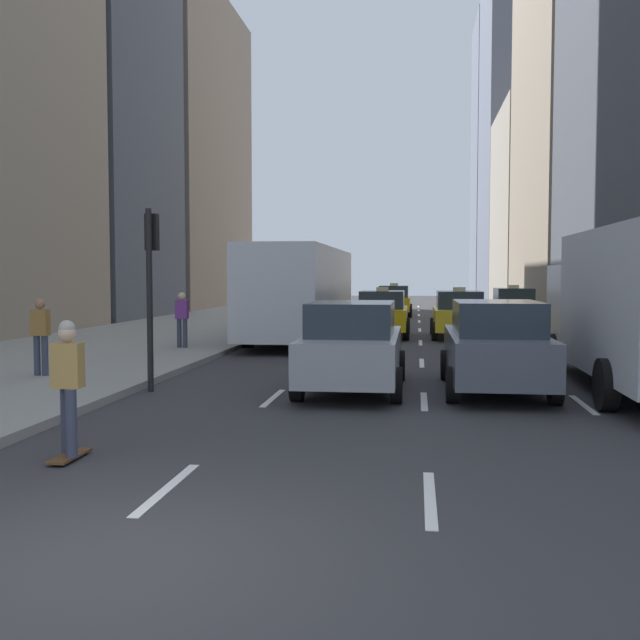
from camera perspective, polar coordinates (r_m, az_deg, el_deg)
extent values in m
plane|color=#333335|center=(6.57, -15.75, -17.17)|extent=(160.00, 160.00, 0.00)
cube|color=gray|center=(34.06, -8.77, -0.37)|extent=(8.00, 66.00, 0.15)
cube|color=white|center=(8.41, -11.56, -12.45)|extent=(0.12, 2.00, 0.01)
cube|color=white|center=(14.09, -3.59, -5.95)|extent=(0.12, 2.00, 0.01)
cube|color=white|center=(19.96, -0.32, -3.18)|extent=(0.12, 2.00, 0.01)
cube|color=white|center=(25.88, 1.45, -1.67)|extent=(0.12, 2.00, 0.01)
cube|color=white|center=(31.84, 2.56, -0.72)|extent=(0.12, 2.00, 0.01)
cube|color=white|center=(37.81, 3.32, -0.07)|extent=(0.12, 2.00, 0.01)
cube|color=white|center=(43.79, 3.87, 0.40)|extent=(0.12, 2.00, 0.01)
cube|color=white|center=(49.77, 4.29, 0.76)|extent=(0.12, 2.00, 0.01)
cube|color=white|center=(55.76, 4.62, 1.04)|extent=(0.12, 2.00, 0.01)
cube|color=white|center=(7.98, 8.38, -13.28)|extent=(0.12, 2.00, 0.01)
cube|color=white|center=(13.84, 7.93, -6.14)|extent=(0.12, 2.00, 0.01)
cube|color=white|center=(19.78, 7.76, -3.27)|extent=(0.12, 2.00, 0.01)
cube|color=white|center=(25.75, 7.66, -1.72)|extent=(0.12, 2.00, 0.01)
cube|color=white|center=(31.73, 7.61, -0.76)|extent=(0.12, 2.00, 0.01)
cube|color=white|center=(37.72, 7.57, -0.10)|extent=(0.12, 2.00, 0.01)
cube|color=white|center=(43.71, 7.54, 0.37)|extent=(0.12, 2.00, 0.01)
cube|color=white|center=(49.70, 7.52, 0.74)|extent=(0.12, 2.00, 0.01)
cube|color=white|center=(55.69, 7.50, 1.02)|extent=(0.12, 2.00, 0.01)
cube|color=white|center=(14.15, 19.41, -6.10)|extent=(0.12, 2.00, 0.01)
cube|color=white|center=(20.00, 15.82, -3.29)|extent=(0.12, 2.00, 0.01)
cube|color=white|center=(25.92, 13.87, -1.76)|extent=(0.12, 2.00, 0.01)
cube|color=white|center=(31.87, 12.65, -0.80)|extent=(0.12, 2.00, 0.01)
cube|color=white|center=(37.83, 11.81, -0.14)|extent=(0.12, 2.00, 0.01)
cube|color=white|center=(43.81, 11.20, 0.34)|extent=(0.12, 2.00, 0.01)
cube|color=white|center=(49.79, 10.74, 0.71)|extent=(0.12, 2.00, 0.01)
cube|color=white|center=(55.77, 10.38, 1.00)|extent=(0.12, 2.00, 0.01)
cube|color=#4C515B|center=(43.17, -16.74, 22.04)|extent=(6.00, 10.34, 32.38)
cube|color=gray|center=(55.25, -10.31, 12.38)|extent=(6.00, 17.12, 21.94)
cube|color=gray|center=(50.24, 19.24, 20.77)|extent=(6.00, 16.02, 34.89)
cube|color=gray|center=(63.60, 16.13, 8.25)|extent=(6.00, 14.02, 15.64)
cube|color=slate|center=(78.68, 14.62, 13.79)|extent=(6.00, 13.83, 33.24)
cube|color=slate|center=(91.43, 13.55, 11.85)|extent=(6.00, 10.84, 31.75)
cube|color=yellow|center=(42.44, 5.66, 1.25)|extent=(1.80, 4.40, 0.76)
cube|color=#28333D|center=(42.15, 5.66, 2.19)|extent=(1.58, 2.29, 0.64)
cube|color=#F2E599|center=(42.15, 5.66, 2.72)|extent=(0.44, 0.20, 0.14)
cylinder|color=black|center=(43.85, 4.53, 0.83)|extent=(0.22, 0.66, 0.66)
cylinder|color=black|center=(43.80, 6.89, 0.81)|extent=(0.22, 0.66, 0.66)
cylinder|color=black|center=(41.13, 4.35, 0.66)|extent=(0.22, 0.66, 0.66)
cylinder|color=black|center=(41.07, 6.86, 0.64)|extent=(0.22, 0.66, 0.66)
cube|color=yellow|center=(28.09, 10.51, 0.11)|extent=(1.80, 4.40, 0.76)
cube|color=#28333D|center=(27.79, 10.55, 1.52)|extent=(1.58, 2.29, 0.64)
cube|color=#F2E599|center=(27.78, 10.56, 2.33)|extent=(0.44, 0.20, 0.14)
cylinder|color=black|center=(29.43, 8.60, -0.46)|extent=(0.22, 0.66, 0.66)
cylinder|color=black|center=(29.53, 12.10, -0.49)|extent=(0.22, 0.66, 0.66)
cylinder|color=black|center=(26.71, 8.73, -0.85)|extent=(0.22, 0.66, 0.66)
cylinder|color=black|center=(26.82, 12.58, -0.88)|extent=(0.22, 0.66, 0.66)
cube|color=yellow|center=(28.05, 4.79, 0.16)|extent=(1.80, 4.40, 0.76)
cube|color=#28333D|center=(27.76, 4.77, 1.57)|extent=(1.58, 2.29, 0.64)
cube|color=#F2E599|center=(27.75, 4.78, 2.37)|extent=(0.44, 0.20, 0.14)
cylinder|color=black|center=(29.49, 3.16, -0.42)|extent=(0.22, 0.66, 0.66)
cylinder|color=black|center=(29.41, 6.66, -0.45)|extent=(0.22, 0.66, 0.66)
cylinder|color=black|center=(26.77, 2.73, -0.81)|extent=(0.22, 0.66, 0.66)
cylinder|color=black|center=(26.69, 6.59, -0.84)|extent=(0.22, 0.66, 0.66)
cube|color=yellow|center=(35.13, 14.46, 0.71)|extent=(1.80, 4.40, 0.76)
cube|color=#28333D|center=(34.84, 14.53, 1.84)|extent=(1.58, 2.29, 0.64)
cube|color=#F2E599|center=(34.84, 14.54, 2.48)|extent=(0.44, 0.20, 0.14)
cylinder|color=black|center=(36.41, 12.78, 0.23)|extent=(0.22, 0.66, 0.66)
cylinder|color=black|center=(36.62, 15.58, 0.20)|extent=(0.22, 0.66, 0.66)
cylinder|color=black|center=(33.70, 13.22, -0.03)|extent=(0.22, 0.66, 0.66)
cylinder|color=black|center=(33.93, 16.24, -0.05)|extent=(0.22, 0.66, 0.66)
cube|color=#9EA0A5|center=(15.00, 2.55, -2.57)|extent=(1.80, 4.83, 0.81)
cube|color=#28333D|center=(14.66, 2.46, 0.12)|extent=(1.58, 2.51, 0.64)
cylinder|color=black|center=(16.62, -0.12, -3.38)|extent=(0.22, 0.66, 0.66)
cylinder|color=black|center=(16.49, 6.11, -3.46)|extent=(0.22, 0.66, 0.66)
cylinder|color=black|center=(13.68, -1.75, -4.85)|extent=(0.22, 0.66, 0.66)
cylinder|color=black|center=(13.52, 5.83, -4.97)|extent=(0.22, 0.66, 0.66)
cube|color=#565B66|center=(15.24, 13.18, -2.52)|extent=(1.80, 4.91, 0.83)
cube|color=#28333D|center=(14.89, 13.33, 0.17)|extent=(1.58, 2.55, 0.64)
cylinder|color=black|center=(16.73, 9.56, -3.38)|extent=(0.22, 0.66, 0.66)
cylinder|color=black|center=(16.90, 15.68, -3.40)|extent=(0.22, 0.66, 0.66)
cylinder|color=black|center=(13.71, 10.05, -4.88)|extent=(0.22, 0.66, 0.66)
cylinder|color=black|center=(13.92, 17.50, -4.87)|extent=(0.22, 0.66, 0.66)
cube|color=silver|center=(26.70, -1.37, 2.34)|extent=(2.50, 11.60, 2.90)
cube|color=#28333D|center=(32.39, 0.17, 3.15)|extent=(2.30, 0.12, 1.40)
cube|color=#28333D|center=(26.90, -3.93, 3.09)|extent=(0.08, 9.86, 1.10)
cube|color=yellow|center=(32.39, 0.17, 4.74)|extent=(1.50, 0.10, 0.36)
cylinder|color=black|center=(30.50, -2.67, 0.03)|extent=(0.30, 1.00, 1.00)
cylinder|color=black|center=(30.16, 2.02, -0.01)|extent=(0.30, 1.00, 1.00)
cylinder|color=black|center=(23.86, -5.50, -0.92)|extent=(0.30, 1.00, 1.00)
cylinder|color=black|center=(23.43, 0.47, -0.99)|extent=(0.30, 1.00, 1.00)
cube|color=silver|center=(18.99, 20.60, 0.79)|extent=(2.10, 2.40, 2.10)
cube|color=#28333D|center=(20.10, 19.86, 1.79)|extent=(1.90, 0.10, 0.90)
cylinder|color=black|center=(18.85, 17.42, -2.36)|extent=(0.28, 0.90, 0.90)
cylinder|color=black|center=(13.58, 20.99, -4.62)|extent=(0.28, 0.90, 0.90)
cube|color=brown|center=(9.96, -18.55, -9.80)|extent=(0.24, 0.80, 0.03)
cylinder|color=black|center=(10.21, -17.85, -9.60)|extent=(0.18, 0.05, 0.05)
cylinder|color=black|center=(9.72, -19.28, -10.29)|extent=(0.18, 0.05, 0.05)
cylinder|color=#383D51|center=(10.01, -18.76, -7.18)|extent=(0.14, 0.14, 0.84)
cylinder|color=#383D51|center=(9.72, -18.43, -7.49)|extent=(0.14, 0.14, 0.84)
cube|color=#B78C47|center=(9.77, -18.68, -3.29)|extent=(0.36, 0.22, 0.56)
sphere|color=beige|center=(9.73, -18.72, -0.95)|extent=(0.22, 0.22, 0.22)
sphere|color=#B2AD9E|center=(9.72, -18.73, -0.60)|extent=(0.20, 0.20, 0.20)
cylinder|color=#383D51|center=(17.18, -20.75, -2.54)|extent=(0.14, 0.14, 0.86)
cylinder|color=#383D51|center=(17.09, -20.22, -2.56)|extent=(0.14, 0.14, 0.86)
cube|color=olive|center=(17.08, -20.54, -0.18)|extent=(0.36, 0.22, 0.56)
sphere|color=#9E7051|center=(17.06, -20.56, 1.16)|extent=(0.22, 0.22, 0.22)
cylinder|color=#383D51|center=(22.69, -10.68, -0.99)|extent=(0.14, 0.14, 0.86)
cylinder|color=#383D51|center=(22.64, -10.24, -0.99)|extent=(0.14, 0.14, 0.86)
cube|color=#72338C|center=(22.62, -10.48, 0.80)|extent=(0.36, 0.22, 0.56)
sphere|color=beige|center=(22.61, -10.49, 1.82)|extent=(0.22, 0.22, 0.22)
cylinder|color=black|center=(15.05, -12.85, 1.44)|extent=(0.12, 0.12, 3.60)
cube|color=black|center=(15.24, -12.69, 6.54)|extent=(0.24, 0.20, 0.72)
sphere|color=red|center=(15.35, -12.56, 7.38)|extent=(0.14, 0.14, 0.14)
sphere|color=#4C3F14|center=(15.34, -12.54, 6.52)|extent=(0.14, 0.14, 0.14)
sphere|color=#198C2D|center=(15.33, -12.53, 5.67)|extent=(0.14, 0.14, 0.14)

